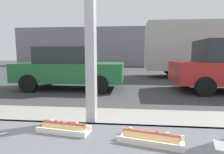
# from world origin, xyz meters

# --- Properties ---
(ground_plane) EXTENTS (60.00, 60.00, 0.00)m
(ground_plane) POSITION_xyz_m (0.00, 8.00, 0.00)
(ground_plane) COLOR #38383A
(sidewalk_strip) EXTENTS (16.00, 2.80, 0.13)m
(sidewalk_strip) POSITION_xyz_m (0.00, 1.60, 0.07)
(sidewalk_strip) COLOR gray
(sidewalk_strip) RESTS_ON ground
(building_facade_far) EXTENTS (28.00, 1.20, 4.67)m
(building_facade_far) POSITION_xyz_m (0.00, 21.10, 2.33)
(building_facade_far) COLOR gray
(building_facade_far) RESTS_ON ground
(hotdog_tray_near) EXTENTS (0.29, 0.16, 0.05)m
(hotdog_tray_near) POSITION_xyz_m (0.31, -0.16, 0.98)
(hotdog_tray_near) COLOR beige
(hotdog_tray_near) RESTS_ON window_counter
(hotdog_tray_far) EXTENTS (0.27, 0.12, 0.05)m
(hotdog_tray_far) POSITION_xyz_m (-0.10, -0.09, 0.99)
(hotdog_tray_far) COLOR silver
(hotdog_tray_far) RESTS_ON window_counter
(parked_car_green) EXTENTS (4.13, 1.91, 1.63)m
(parked_car_green) POSITION_xyz_m (-2.12, 5.93, 0.84)
(parked_car_green) COLOR #236B38
(parked_car_green) RESTS_ON ground
(box_truck) EXTENTS (7.34, 2.44, 3.20)m
(box_truck) POSITION_xyz_m (4.67, 10.21, 1.72)
(box_truck) COLOR beige
(box_truck) RESTS_ON ground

